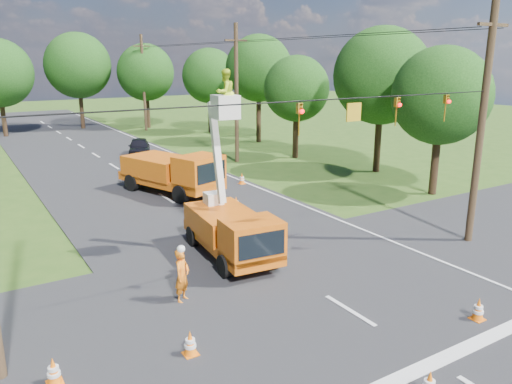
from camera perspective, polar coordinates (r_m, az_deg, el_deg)
ground at (r=32.71m, az=-13.47°, el=1.25°), size 140.00×140.00×0.00m
road_main at (r=32.71m, az=-13.47°, el=1.25°), size 12.00×100.00×0.06m
road_cross at (r=17.42m, az=6.18°, el=-10.76°), size 56.00×10.00×0.07m
stop_bar at (r=14.23m, az=19.75°, el=-18.00°), size 9.00×0.45×0.02m
edge_line at (r=34.79m, az=-4.70°, el=2.43°), size 0.12×90.00×0.02m
bucket_truck at (r=19.22m, az=-2.83°, el=-3.20°), size 2.64×5.68×7.19m
second_truck at (r=28.86m, az=-9.43°, el=2.27°), size 4.46×7.00×2.47m
ground_worker at (r=16.21m, az=-8.45°, el=-9.44°), size 0.77×0.73×1.76m
distant_car at (r=41.17m, az=-13.20°, el=5.04°), size 2.92×4.40×1.39m
traffic_cone_1 at (r=16.54m, az=24.06°, el=-12.15°), size 0.38×0.38×0.71m
traffic_cone_2 at (r=23.16m, az=-0.58°, el=-3.07°), size 0.38×0.38×0.71m
traffic_cone_3 at (r=25.59m, az=-2.28°, el=-1.32°), size 0.38×0.38×0.71m
traffic_cone_4 at (r=13.70m, az=-7.53°, el=-16.77°), size 0.38×0.38×0.71m
traffic_cone_5 at (r=13.48m, az=-22.13°, el=-18.46°), size 0.38×0.38×0.71m
traffic_cone_7 at (r=30.85m, az=-1.63°, el=1.53°), size 0.38×0.38×0.71m
pole_right_near at (r=22.14m, az=24.40°, el=7.36°), size 1.80×0.30×10.00m
pole_right_mid at (r=37.18m, az=-2.25°, el=11.24°), size 1.80×0.30×10.00m
pole_right_far at (r=55.44m, az=-12.73°, el=12.13°), size 1.80×0.30×10.00m
signal_span at (r=17.24m, az=12.68°, el=9.10°), size 18.00×0.29×1.07m
tree_right_a at (r=29.66m, az=20.41°, el=10.26°), size 5.40×5.40×8.28m
tree_right_b at (r=34.70m, az=14.19°, el=12.73°), size 6.40×6.40×9.65m
tree_right_c at (r=38.88m, az=4.66°, el=11.67°), size 5.00×5.00×7.83m
tree_right_d at (r=46.34m, az=0.32°, el=13.94°), size 6.00×6.00×9.70m
tree_right_e at (r=52.87m, az=-5.35°, el=13.07°), size 5.60×5.60×8.63m
tree_far_b at (r=58.70m, az=-19.70°, el=13.45°), size 7.00×7.00×10.32m
tree_far_c at (r=57.63m, az=-12.50°, el=13.19°), size 6.20×6.20×9.18m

